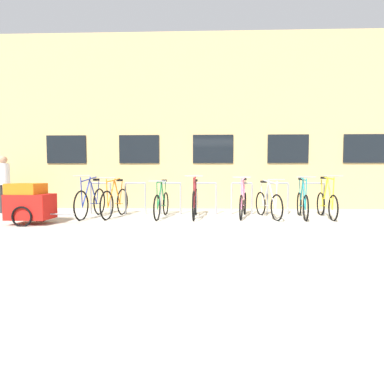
% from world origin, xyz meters
% --- Properties ---
extents(ground_plane, '(42.00, 42.00, 0.00)m').
position_xyz_m(ground_plane, '(0.00, 0.00, 0.00)').
color(ground_plane, '#B2ADA0').
extents(storefront_building, '(28.00, 6.23, 5.65)m').
position_xyz_m(storefront_building, '(-0.00, 6.29, 2.83)').
color(storefront_building, tan).
rests_on(storefront_building, ground).
extents(bike_rack, '(6.62, 0.05, 0.90)m').
position_xyz_m(bike_rack, '(-0.24, 1.90, 0.54)').
color(bike_rack, gray).
rests_on(bike_rack, ground).
extents(bicycle_green, '(0.44, 1.67, 1.00)m').
position_xyz_m(bicycle_green, '(-1.42, 1.28, 0.37)').
color(bicycle_green, black).
rests_on(bicycle_green, ground).
extents(bicycle_yellow, '(0.44, 1.62, 1.11)m').
position_xyz_m(bicycle_yellow, '(2.86, 1.33, 0.38)').
color(bicycle_yellow, black).
rests_on(bicycle_yellow, ground).
extents(bicycle_orange, '(0.44, 1.72, 1.06)m').
position_xyz_m(bicycle_orange, '(-2.65, 1.32, 0.40)').
color(bicycle_orange, black).
rests_on(bicycle_orange, ground).
extents(bicycle_teal, '(0.47, 1.64, 1.08)m').
position_xyz_m(bicycle_teal, '(2.22, 1.30, 0.37)').
color(bicycle_teal, black).
rests_on(bicycle_teal, ground).
extents(bicycle_silver, '(0.47, 1.65, 1.02)m').
position_xyz_m(bicycle_silver, '(1.35, 1.31, 0.37)').
color(bicycle_silver, black).
rests_on(bicycle_silver, ground).
extents(bicycle_pink, '(0.56, 1.70, 1.08)m').
position_xyz_m(bicycle_pink, '(0.72, 1.43, 0.37)').
color(bicycle_pink, black).
rests_on(bicycle_pink, ground).
extents(bicycle_maroon, '(0.44, 1.76, 1.11)m').
position_xyz_m(bicycle_maroon, '(-0.55, 1.29, 0.40)').
color(bicycle_maroon, black).
rests_on(bicycle_maroon, ground).
extents(bicycle_blue, '(0.44, 1.81, 1.11)m').
position_xyz_m(bicycle_blue, '(-3.28, 1.27, 0.40)').
color(bicycle_blue, black).
rests_on(bicycle_blue, ground).
extents(bike_trailer, '(1.46, 0.71, 0.93)m').
position_xyz_m(bike_trailer, '(-4.23, 0.16, 0.48)').
color(bike_trailer, red).
rests_on(bike_trailer, ground).
extents(wooden_bench, '(1.88, 0.40, 0.50)m').
position_xyz_m(wooden_bench, '(-6.37, 2.46, 0.38)').
color(wooden_bench, brown).
rests_on(wooden_bench, ground).
extents(person_by_bench, '(0.33, 0.32, 1.66)m').
position_xyz_m(person_by_bench, '(-6.11, 2.00, 0.95)').
color(person_by_bench, '#3F3F42').
rests_on(person_by_bench, ground).
extents(backpack, '(0.28, 0.21, 0.44)m').
position_xyz_m(backpack, '(-4.98, 1.18, 0.22)').
color(backpack, '#1E4C1E').
rests_on(backpack, ground).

